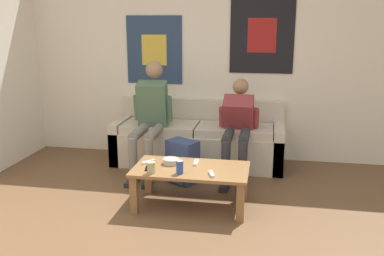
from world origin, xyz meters
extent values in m
plane|color=brown|center=(0.00, 0.00, 0.00)|extent=(18.00, 18.00, 0.00)
cube|color=silver|center=(0.00, 2.59, 1.27)|extent=(10.00, 0.05, 2.55)
cube|color=navy|center=(-0.65, 2.55, 1.38)|extent=(0.73, 0.01, 0.86)
cube|color=gold|center=(-0.65, 2.54, 1.38)|extent=(0.33, 0.01, 0.39)
cube|color=black|center=(0.71, 2.55, 1.58)|extent=(0.78, 0.01, 0.92)
cube|color=maroon|center=(0.71, 2.54, 1.58)|extent=(0.35, 0.01, 0.41)
cube|color=beige|center=(-0.02, 2.50, 0.39)|extent=(2.09, 0.13, 0.77)
cube|color=beige|center=(-0.02, 2.15, 0.21)|extent=(2.09, 0.57, 0.41)
cube|color=beige|center=(-1.01, 2.15, 0.27)|extent=(0.12, 0.57, 0.53)
cube|color=beige|center=(0.97, 2.15, 0.27)|extent=(0.12, 0.57, 0.53)
cube|color=beige|center=(-0.48, 2.15, 0.46)|extent=(0.91, 0.53, 0.10)
cube|color=beige|center=(0.44, 2.15, 0.46)|extent=(0.91, 0.53, 0.10)
cube|color=olive|center=(0.13, 0.95, 0.37)|extent=(1.10, 0.60, 0.03)
cube|color=olive|center=(-0.37, 1.20, 0.18)|extent=(0.07, 0.07, 0.36)
cube|color=olive|center=(0.62, 1.20, 0.18)|extent=(0.07, 0.07, 0.36)
cube|color=olive|center=(-0.37, 0.71, 0.18)|extent=(0.07, 0.07, 0.36)
cube|color=olive|center=(0.62, 0.71, 0.18)|extent=(0.07, 0.07, 0.36)
cylinder|color=gray|center=(-0.62, 1.69, 0.51)|extent=(0.11, 0.48, 0.11)
cylinder|color=gray|center=(-0.62, 1.45, 0.27)|extent=(0.10, 0.10, 0.49)
cube|color=#232328|center=(-0.62, 1.38, 0.03)|extent=(0.11, 0.25, 0.05)
cylinder|color=gray|center=(-0.44, 1.69, 0.51)|extent=(0.11, 0.48, 0.11)
cylinder|color=gray|center=(-0.44, 1.45, 0.27)|extent=(0.10, 0.10, 0.49)
cube|color=#232328|center=(-0.44, 1.38, 0.03)|extent=(0.11, 0.25, 0.05)
cube|color=#4C6B51|center=(-0.53, 1.98, 0.78)|extent=(0.37, 0.36, 0.58)
sphere|color=#9E7556|center=(-0.53, 2.07, 1.19)|extent=(0.20, 0.20, 0.20)
cylinder|color=#4C6B51|center=(-0.72, 1.99, 0.74)|extent=(0.08, 0.11, 0.31)
cylinder|color=#4C6B51|center=(-0.33, 1.99, 0.74)|extent=(0.08, 0.11, 0.31)
cylinder|color=#2D2D33|center=(0.40, 1.71, 0.51)|extent=(0.11, 0.42, 0.11)
cylinder|color=#2D2D33|center=(0.40, 1.50, 0.27)|extent=(0.10, 0.10, 0.49)
cube|color=#232328|center=(0.40, 1.43, 0.03)|extent=(0.11, 0.25, 0.05)
cylinder|color=#2D2D33|center=(0.58, 1.71, 0.51)|extent=(0.11, 0.42, 0.11)
cylinder|color=#2D2D33|center=(0.58, 1.50, 0.27)|extent=(0.10, 0.10, 0.49)
cube|color=#232328|center=(0.58, 1.43, 0.03)|extent=(0.11, 0.25, 0.05)
cube|color=maroon|center=(0.49, 2.03, 0.70)|extent=(0.35, 0.42, 0.48)
sphere|color=#9E7556|center=(0.49, 2.21, 0.99)|extent=(0.19, 0.19, 0.19)
cylinder|color=maroon|center=(0.30, 2.06, 0.65)|extent=(0.08, 0.14, 0.25)
cylinder|color=maroon|center=(0.69, 2.06, 0.65)|extent=(0.08, 0.14, 0.25)
cube|color=navy|center=(-0.08, 1.56, 0.24)|extent=(0.39, 0.34, 0.48)
cube|color=navy|center=(-0.13, 1.48, 0.13)|extent=(0.24, 0.18, 0.22)
cylinder|color=#B7B2A8|center=(-0.09, 1.03, 0.42)|extent=(0.15, 0.15, 0.05)
torus|color=#B7B2A8|center=(-0.09, 1.03, 0.44)|extent=(0.16, 0.16, 0.02)
cylinder|color=tan|center=(-0.21, 0.74, 0.44)|extent=(0.07, 0.07, 0.11)
cylinder|color=black|center=(-0.21, 0.74, 0.50)|extent=(0.00, 0.00, 0.01)
cylinder|color=#28479E|center=(0.05, 0.78, 0.45)|extent=(0.07, 0.07, 0.12)
cylinder|color=silver|center=(0.05, 0.78, 0.51)|extent=(0.06, 0.06, 0.00)
cube|color=white|center=(0.35, 0.79, 0.40)|extent=(0.08, 0.15, 0.02)
cylinder|color=#333842|center=(0.34, 0.82, 0.42)|extent=(0.01, 0.01, 0.00)
cube|color=white|center=(0.15, 1.08, 0.40)|extent=(0.04, 0.14, 0.02)
cylinder|color=#333842|center=(0.15, 1.11, 0.42)|extent=(0.01, 0.01, 0.00)
cube|color=white|center=(-0.31, 1.01, 0.40)|extent=(0.11, 0.14, 0.02)
cylinder|color=#333842|center=(-0.29, 1.04, 0.42)|extent=(0.01, 0.01, 0.00)
cube|color=black|center=(-0.26, 0.86, 0.39)|extent=(0.09, 0.15, 0.01)
cube|color=black|center=(-0.26, 0.86, 0.40)|extent=(0.08, 0.13, 0.00)
camera|label=1|loc=(0.82, -2.84, 1.76)|focal=40.00mm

